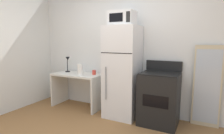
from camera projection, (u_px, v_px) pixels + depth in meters
wall_back_white at (129, 49)px, 3.73m from camera, size 5.00×0.10×2.60m
desk at (78, 84)px, 4.02m from camera, size 1.11×0.54×0.75m
desk_lamp at (68, 62)px, 4.17m from camera, size 0.14×0.12×0.35m
coffee_mug at (94, 72)px, 3.88m from camera, size 0.08×0.08×0.09m
paper_towel_roll at (80, 70)px, 3.77m from camera, size 0.11×0.11×0.24m
refrigerator at (122, 72)px, 3.47m from camera, size 0.62×0.61×1.74m
microwave at (122, 18)px, 3.31m from camera, size 0.46×0.35×0.26m
oven_range at (159, 98)px, 3.20m from camera, size 0.65×0.61×1.10m
leaning_mirror at (207, 87)px, 3.06m from camera, size 0.44×0.03×1.40m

